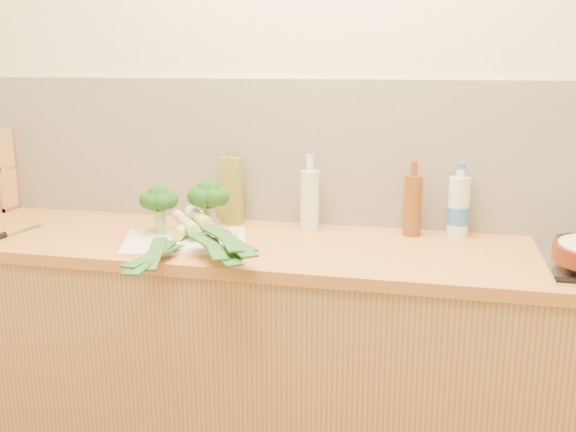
{
  "coord_description": "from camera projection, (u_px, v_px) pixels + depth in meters",
  "views": [
    {
      "loc": [
        0.38,
        -0.85,
        1.51
      ],
      "look_at": [
        -0.06,
        1.1,
        1.02
      ],
      "focal_mm": 40.0,
      "sensor_mm": 36.0,
      "label": 1
    }
  ],
  "objects": [
    {
      "name": "room_shell",
      "position": [
        328.0,
        153.0,
        2.38
      ],
      "size": [
        3.5,
        3.5,
        3.5
      ],
      "color": "beige",
      "rests_on": "ground"
    },
    {
      "name": "counter",
      "position": [
        312.0,
        366.0,
        2.27
      ],
      "size": [
        3.2,
        0.62,
        0.9
      ],
      "color": "#B3894A",
      "rests_on": "ground"
    },
    {
      "name": "chopping_board",
      "position": [
        186.0,
        241.0,
        2.18
      ],
      "size": [
        0.48,
        0.42,
        0.01
      ],
      "primitive_type": "cube",
      "rotation": [
        0.0,
        0.0,
        0.33
      ],
      "color": "beige",
      "rests_on": "counter"
    },
    {
      "name": "broccoli_left",
      "position": [
        159.0,
        200.0,
        2.23
      ],
      "size": [
        0.13,
        0.14,
        0.17
      ],
      "color": "#83A15E",
      "rests_on": "chopping_board"
    },
    {
      "name": "broccoli_right",
      "position": [
        209.0,
        196.0,
        2.25
      ],
      "size": [
        0.15,
        0.15,
        0.19
      ],
      "color": "#83A15E",
      "rests_on": "chopping_board"
    },
    {
      "name": "leek_front",
      "position": [
        178.0,
        234.0,
        2.16
      ],
      "size": [
        0.12,
        0.71,
        0.04
      ],
      "rotation": [
        0.0,
        0.0,
        0.08
      ],
      "color": "white",
      "rests_on": "chopping_board"
    },
    {
      "name": "leek_mid",
      "position": [
        196.0,
        232.0,
        2.12
      ],
      "size": [
        0.43,
        0.56,
        0.04
      ],
      "rotation": [
        0.0,
        0.0,
        0.63
      ],
      "color": "white",
      "rests_on": "chopping_board"
    },
    {
      "name": "leek_back",
      "position": [
        210.0,
        226.0,
        2.13
      ],
      "size": [
        0.41,
        0.53,
        0.04
      ],
      "rotation": [
        0.0,
        0.0,
        0.64
      ],
      "color": "white",
      "rests_on": "chopping_board"
    },
    {
      "name": "chefs_knife",
      "position": [
        0.0,
        237.0,
        2.23
      ],
      "size": [
        0.07,
        0.3,
        0.02
      ],
      "rotation": [
        0.0,
        0.0,
        -0.14
      ],
      "color": "silver",
      "rests_on": "counter"
    },
    {
      "name": "oil_tin",
      "position": [
        231.0,
        190.0,
        2.42
      ],
      "size": [
        0.08,
        0.05,
        0.28
      ],
      "color": "olive",
      "rests_on": "counter"
    },
    {
      "name": "glass_bottle",
      "position": [
        310.0,
        199.0,
        2.34
      ],
      "size": [
        0.07,
        0.07,
        0.28
      ],
      "color": "silver",
      "rests_on": "counter"
    },
    {
      "name": "amber_bottle",
      "position": [
        413.0,
        204.0,
        2.26
      ],
      "size": [
        0.06,
        0.06,
        0.27
      ],
      "color": "brown",
      "rests_on": "counter"
    },
    {
      "name": "water_bottle",
      "position": [
        458.0,
        208.0,
        2.25
      ],
      "size": [
        0.08,
        0.08,
        0.24
      ],
      "color": "silver",
      "rests_on": "counter"
    }
  ]
}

